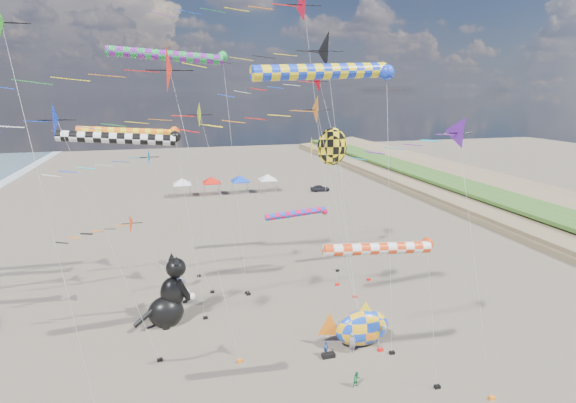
# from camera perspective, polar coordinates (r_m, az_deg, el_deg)

# --- Properties ---
(delta_kite_0) EXTENTS (14.41, 3.22, 26.10)m
(delta_kite_0) POSITION_cam_1_polar(r_m,az_deg,el_deg) (38.75, 1.66, 23.44)
(delta_kite_0) COLOR red
(delta_kite_0) RESTS_ON ground
(delta_kite_1) EXTENTS (11.22, 1.72, 13.48)m
(delta_kite_1) POSITION_cam_1_polar(r_m,az_deg,el_deg) (38.52, -18.11, 4.76)
(delta_kite_1) COLOR #1C9EDB
(delta_kite_1) RESTS_ON ground
(delta_kite_2) EXTENTS (10.26, 2.21, 17.46)m
(delta_kite_2) POSITION_cam_1_polar(r_m,az_deg,el_deg) (28.85, -25.90, 8.95)
(delta_kite_2) COLOR #112CBC
(delta_kite_2) RESTS_ON ground
(delta_kite_3) EXTENTS (12.13, 2.23, 19.82)m
(delta_kite_3) POSITION_cam_1_polar(r_m,az_deg,el_deg) (39.13, 4.58, 14.64)
(delta_kite_3) COLOR red
(delta_kite_3) RESTS_ON ground
(delta_kite_5) EXTENTS (12.46, 3.00, 22.32)m
(delta_kite_5) POSITION_cam_1_polar(r_m,az_deg,el_deg) (36.05, 5.22, 18.23)
(delta_kite_5) COLOR black
(delta_kite_5) RESTS_ON ground
(delta_kite_6) EXTENTS (9.42, 1.77, 8.55)m
(delta_kite_6) POSITION_cam_1_polar(r_m,az_deg,el_deg) (38.40, -20.79, -2.96)
(delta_kite_6) COLOR #F64013
(delta_kite_6) RESTS_ON ground
(delta_kite_7) EXTENTS (14.39, 2.26, 17.21)m
(delta_kite_7) POSITION_cam_1_polar(r_m,az_deg,el_deg) (36.80, -14.49, 10.17)
(delta_kite_7) COLOR #CCE31C
(delta_kite_7) RESTS_ON ground
(delta_kite_8) EXTENTS (14.21, 2.89, 20.51)m
(delta_kite_8) POSITION_cam_1_polar(r_m,az_deg,el_deg) (26.77, -16.14, 15.44)
(delta_kite_8) COLOR red
(delta_kite_8) RESTS_ON ground
(delta_kite_9) EXTENTS (8.62, 1.83, 16.69)m
(delta_kite_9) POSITION_cam_1_polar(r_m,az_deg,el_deg) (23.84, 21.23, 7.08)
(delta_kite_9) COLOR #591B94
(delta_kite_9) RESTS_ON ground
(delta_kite_10) EXTENTS (12.50, 2.09, 17.77)m
(delta_kite_10) POSITION_cam_1_polar(r_m,az_deg,el_deg) (28.32, 0.86, 10.89)
(delta_kite_10) COLOR orange
(delta_kite_10) RESTS_ON ground
(windsock_0) EXTENTS (7.61, 0.65, 6.76)m
(windsock_0) POSITION_cam_1_polar(r_m,az_deg,el_deg) (43.02, 1.40, -1.56)
(windsock_0) COLOR red
(windsock_0) RESTS_ON ground
(windsock_1) EXTENTS (9.83, 0.92, 19.36)m
(windsock_1) POSITION_cam_1_polar(r_m,az_deg,el_deg) (26.61, 5.23, 15.97)
(windsock_1) COLOR blue
(windsock_1) RESTS_ON ground
(windsock_2) EXTENTS (9.84, 0.86, 14.72)m
(windsock_2) POSITION_cam_1_polar(r_m,az_deg,el_deg) (42.27, -19.18, 8.24)
(windsock_2) COLOR orange
(windsock_2) RESTS_ON ground
(windsock_3) EXTENTS (9.52, 0.80, 15.04)m
(windsock_3) POSITION_cam_1_polar(r_m,az_deg,el_deg) (33.66, -20.12, 7.47)
(windsock_3) COLOR black
(windsock_3) RESTS_ON ground
(windsock_4) EXTENTS (7.75, 0.70, 9.91)m
(windsock_4) POSITION_cam_1_polar(r_m,az_deg,el_deg) (25.05, 12.05, -5.91)
(windsock_4) COLOR #E73D10
(windsock_4) RESTS_ON ground
(windsock_5) EXTENTS (10.31, 0.82, 20.88)m
(windsock_5) POSITION_cam_1_polar(r_m,az_deg,el_deg) (37.16, -14.53, 17.39)
(windsock_5) COLOR green
(windsock_5) RESTS_ON ground
(angelfish_kite) EXTENTS (3.74, 3.02, 15.35)m
(angelfish_kite) POSITION_cam_1_polar(r_m,az_deg,el_deg) (31.79, 5.31, 6.73)
(angelfish_kite) COLOR yellow
(angelfish_kite) RESTS_ON ground
(cat_inflatable) EXTENTS (4.62, 3.48, 5.60)m
(cat_inflatable) POSITION_cam_1_polar(r_m,az_deg,el_deg) (36.61, -14.91, -10.88)
(cat_inflatable) COLOR black
(cat_inflatable) RESTS_ON ground
(fish_inflatable) EXTENTS (5.46, 2.65, 3.48)m
(fish_inflatable) POSITION_cam_1_polar(r_m,az_deg,el_deg) (33.63, 9.33, -15.55)
(fish_inflatable) COLOR blue
(fish_inflatable) RESTS_ON ground
(person_adult) EXTENTS (0.64, 0.49, 1.56)m
(person_adult) POSITION_cam_1_polar(r_m,az_deg,el_deg) (33.03, 8.18, -17.38)
(person_adult) COLOR slate
(person_adult) RESTS_ON ground
(child_green) EXTENTS (0.59, 0.51, 1.05)m
(child_green) POSITION_cam_1_polar(r_m,az_deg,el_deg) (30.11, 8.74, -21.42)
(child_green) COLOR #1E813E
(child_green) RESTS_ON ground
(child_blue) EXTENTS (0.64, 0.63, 1.08)m
(child_blue) POSITION_cam_1_polar(r_m,az_deg,el_deg) (32.68, 4.85, -18.15)
(child_blue) COLOR blue
(child_blue) RESTS_ON ground
(kite_bag_1) EXTENTS (0.90, 0.44, 0.30)m
(kite_bag_1) POSITION_cam_1_polar(r_m,az_deg,el_deg) (32.76, 5.14, -18.88)
(kite_bag_1) COLOR black
(kite_bag_1) RESTS_ON ground
(tent_row) EXTENTS (19.20, 4.20, 3.80)m
(tent_row) POSITION_cam_1_polar(r_m,az_deg,el_deg) (79.41, -7.90, 3.11)
(tent_row) COLOR white
(tent_row) RESTS_ON ground
(parked_car) EXTENTS (3.56, 1.62, 1.19)m
(parked_car) POSITION_cam_1_polar(r_m,az_deg,el_deg) (81.77, 4.09, 1.69)
(parked_car) COLOR #26262D
(parked_car) RESTS_ON ground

